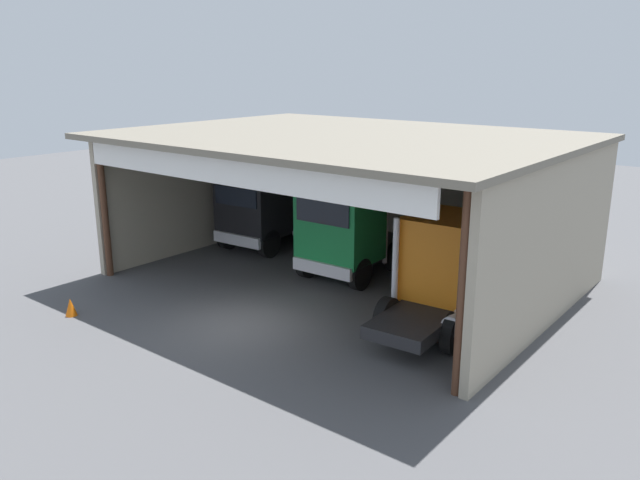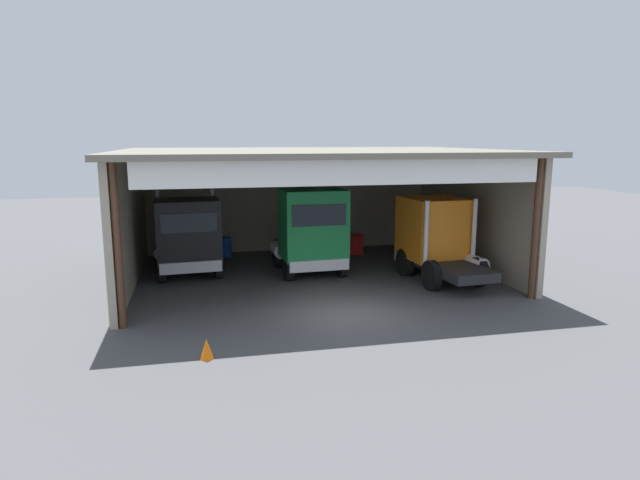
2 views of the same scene
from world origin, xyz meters
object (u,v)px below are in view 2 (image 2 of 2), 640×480
object	(u,v)px
truck_black_center_right_bay	(187,236)
tool_cart	(353,244)
truck_orange_yard_outside	(437,236)
oil_drum	(226,247)
truck_green_center_left_bay	(310,231)
traffic_cone	(207,349)

from	to	relation	value
truck_black_center_right_bay	tool_cart	distance (m)	8.51
truck_orange_yard_outside	oil_drum	world-z (taller)	truck_orange_yard_outside
truck_green_center_left_bay	oil_drum	xyz separation A→B (m)	(-3.30, 4.45, -1.41)
truck_black_center_right_bay	truck_orange_yard_outside	world-z (taller)	truck_black_center_right_bay
truck_green_center_left_bay	tool_cart	xyz separation A→B (m)	(2.92, 3.61, -1.38)
truck_green_center_left_bay	oil_drum	size ratio (longest dim) A/B	5.58
truck_green_center_left_bay	tool_cart	size ratio (longest dim) A/B	5.17
oil_drum	traffic_cone	world-z (taller)	oil_drum
oil_drum	traffic_cone	distance (m)	12.71
truck_black_center_right_bay	oil_drum	distance (m)	4.19
truck_black_center_right_bay	truck_green_center_left_bay	bearing A→B (deg)	166.72
oil_drum	truck_black_center_right_bay	bearing A→B (deg)	-115.68
truck_green_center_left_bay	truck_orange_yard_outside	bearing A→B (deg)	157.96
tool_cart	traffic_cone	bearing A→B (deg)	-122.07
tool_cart	traffic_cone	distance (m)	13.95
tool_cart	truck_green_center_left_bay	bearing A→B (deg)	-128.97
tool_cart	truck_orange_yard_outside	bearing A→B (deg)	-69.78
oil_drum	traffic_cone	bearing A→B (deg)	-95.34
truck_orange_yard_outside	tool_cart	bearing A→B (deg)	106.54
truck_green_center_left_bay	truck_orange_yard_outside	distance (m)	5.22
truck_black_center_right_bay	truck_green_center_left_bay	world-z (taller)	truck_green_center_left_bay
truck_black_center_right_bay	oil_drum	world-z (taller)	truck_black_center_right_bay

